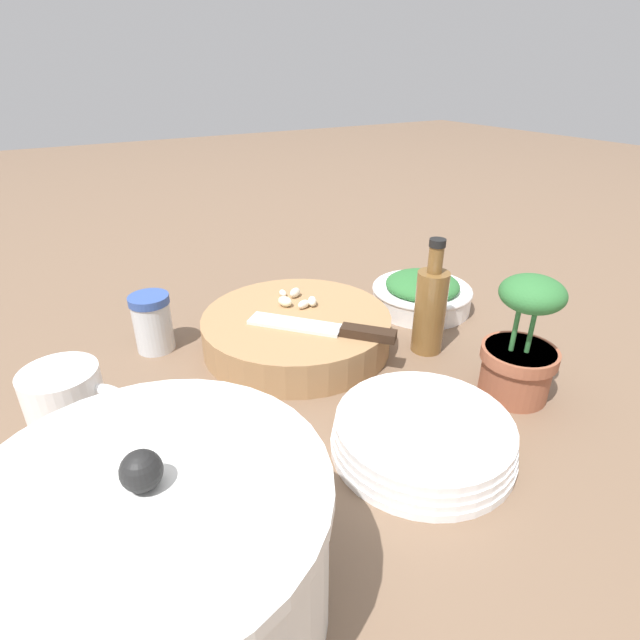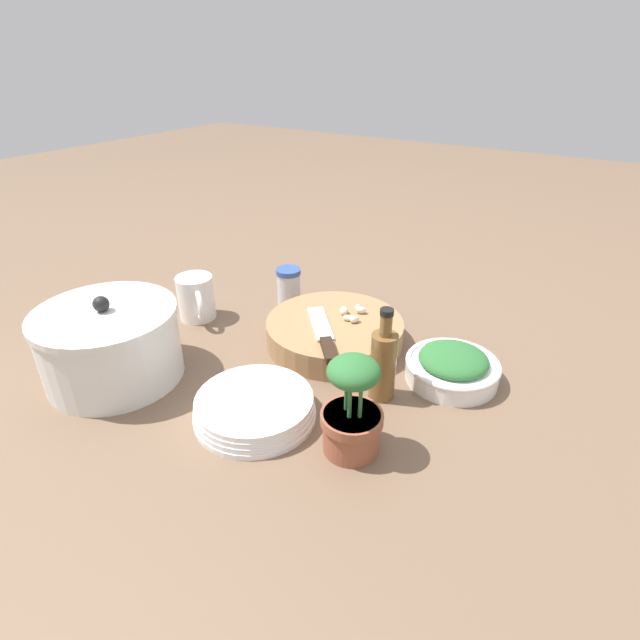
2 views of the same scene
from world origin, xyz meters
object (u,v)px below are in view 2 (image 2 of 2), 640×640
at_px(cutting_board, 335,332).
at_px(oil_bottle, 383,364).
at_px(chef_knife, 325,336).
at_px(potted_herb, 352,413).
at_px(plate_stack, 255,408).
at_px(stock_pot, 111,344).
at_px(garlic_cloves, 352,313).
at_px(herb_bowl, 452,366).
at_px(coffee_mug, 196,298).
at_px(spice_jar, 289,286).

relative_size(cutting_board, oil_bottle, 1.63).
xyz_separation_m(chef_knife, potted_herb, (-0.17, 0.19, 0.01)).
relative_size(plate_stack, stock_pot, 0.81).
bearing_deg(oil_bottle, plate_stack, 47.43).
height_order(garlic_cloves, stock_pot, stock_pot).
bearing_deg(potted_herb, stock_pot, 8.36).
relative_size(oil_bottle, potted_herb, 1.05).
bearing_deg(garlic_cloves, plate_stack, 88.61).
distance_m(chef_knife, garlic_cloves, 0.10).
distance_m(herb_bowl, coffee_mug, 0.57).
bearing_deg(spice_jar, garlic_cloves, 163.18).
height_order(cutting_board, herb_bowl, herb_bowl).
relative_size(herb_bowl, plate_stack, 0.84).
relative_size(garlic_cloves, herb_bowl, 0.44).
xyz_separation_m(spice_jar, coffee_mug, (0.13, 0.17, 0.01)).
bearing_deg(herb_bowl, stock_pot, 31.62).
xyz_separation_m(herb_bowl, potted_herb, (0.07, 0.26, 0.04)).
xyz_separation_m(herb_bowl, stock_pot, (0.53, 0.33, 0.04)).
bearing_deg(garlic_cloves, spice_jar, -16.82).
relative_size(herb_bowl, spice_jar, 1.97).
height_order(chef_knife, plate_stack, chef_knife).
distance_m(coffee_mug, potted_herb, 0.53).
relative_size(herb_bowl, oil_bottle, 1.00).
xyz_separation_m(spice_jar, stock_pot, (0.09, 0.42, 0.03)).
xyz_separation_m(oil_bottle, stock_pot, (0.44, 0.21, 0.00)).
height_order(cutting_board, garlic_cloves, garlic_cloves).
height_order(garlic_cloves, spice_jar, spice_jar).
distance_m(stock_pot, potted_herb, 0.47).
height_order(chef_knife, stock_pot, stock_pot).
relative_size(chef_knife, oil_bottle, 1.01).
bearing_deg(plate_stack, cutting_board, -87.64).
bearing_deg(cutting_board, plate_stack, 92.36).
distance_m(chef_knife, herb_bowl, 0.24).
distance_m(cutting_board, herb_bowl, 0.25).
xyz_separation_m(cutting_board, garlic_cloves, (-0.02, -0.04, 0.03)).
bearing_deg(cutting_board, oil_bottle, 145.75).
distance_m(garlic_cloves, herb_bowl, 0.23).
height_order(chef_knife, spice_jar, spice_jar).
bearing_deg(coffee_mug, garlic_cloves, -161.74).
xyz_separation_m(herb_bowl, coffee_mug, (0.57, 0.08, 0.02)).
xyz_separation_m(cutting_board, coffee_mug, (0.32, 0.07, 0.02)).
height_order(cutting_board, chef_knife, chef_knife).
xyz_separation_m(spice_jar, oil_bottle, (-0.35, 0.21, 0.02)).
bearing_deg(coffee_mug, potted_herb, 160.29).
xyz_separation_m(coffee_mug, potted_herb, (-0.50, 0.18, 0.02)).
xyz_separation_m(coffee_mug, plate_stack, (-0.33, 0.20, -0.03)).
bearing_deg(plate_stack, potted_herb, -172.91).
distance_m(chef_knife, plate_stack, 0.21).
bearing_deg(spice_jar, chef_knife, 141.02).
distance_m(cutting_board, oil_bottle, 0.20).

